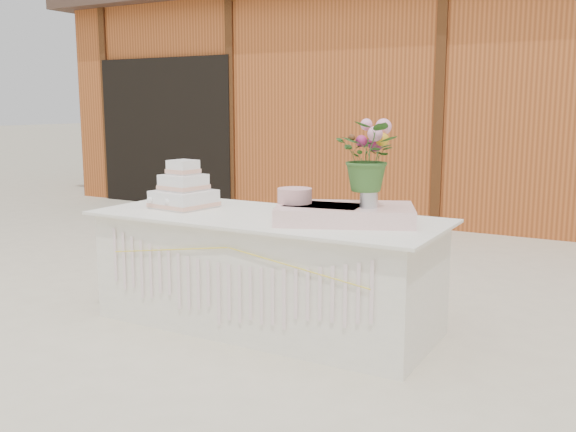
# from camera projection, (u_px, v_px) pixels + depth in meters

# --- Properties ---
(ground) EXTENTS (80.00, 80.00, 0.00)m
(ground) POSITION_uv_depth(u_px,v_px,m) (267.00, 324.00, 4.45)
(ground) COLOR beige
(ground) RESTS_ON ground
(barn) EXTENTS (12.60, 4.60, 3.30)m
(barn) POSITION_uv_depth(u_px,v_px,m) (478.00, 93.00, 9.32)
(barn) COLOR #AE5624
(barn) RESTS_ON ground
(cake_table) EXTENTS (2.40, 1.00, 0.77)m
(cake_table) POSITION_uv_depth(u_px,v_px,m) (266.00, 271.00, 4.38)
(cake_table) COLOR white
(cake_table) RESTS_ON ground
(wedding_cake) EXTENTS (0.43, 0.43, 0.34)m
(wedding_cake) POSITION_uv_depth(u_px,v_px,m) (184.00, 192.00, 4.62)
(wedding_cake) COLOR white
(wedding_cake) RESTS_ON cake_table
(pink_cake_stand) EXTENTS (0.28, 0.28, 0.20)m
(pink_cake_stand) POSITION_uv_depth(u_px,v_px,m) (295.00, 202.00, 4.14)
(pink_cake_stand) COLOR white
(pink_cake_stand) RESTS_ON cake_table
(satin_runner) EXTENTS (0.98, 0.79, 0.11)m
(satin_runner) POSITION_uv_depth(u_px,v_px,m) (345.00, 214.00, 4.05)
(satin_runner) COLOR #FFD2CD
(satin_runner) RESTS_ON cake_table
(flower_vase) EXTENTS (0.11, 0.11, 0.15)m
(flower_vase) POSITION_uv_depth(u_px,v_px,m) (369.00, 196.00, 3.94)
(flower_vase) COLOR silver
(flower_vase) RESTS_ON satin_runner
(bouquet) EXTENTS (0.39, 0.34, 0.43)m
(bouquet) POSITION_uv_depth(u_px,v_px,m) (370.00, 148.00, 3.89)
(bouquet) COLOR #335E25
(bouquet) RESTS_ON flower_vase
(loose_flowers) EXTENTS (0.16, 0.32, 0.02)m
(loose_flowers) POSITION_uv_depth(u_px,v_px,m) (158.00, 203.00, 4.79)
(loose_flowers) COLOR #D07F8D
(loose_flowers) RESTS_ON cake_table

